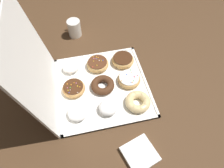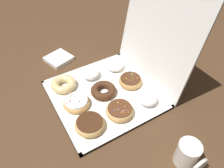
{
  "view_description": "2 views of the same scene",
  "coord_description": "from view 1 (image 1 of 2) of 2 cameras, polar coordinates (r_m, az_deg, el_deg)",
  "views": [
    {
      "loc": [
        -0.57,
        0.08,
        0.84
      ],
      "look_at": [
        -0.01,
        -0.05,
        0.03
      ],
      "focal_mm": 32.81,
      "sensor_mm": 36.0,
      "label": 1
    },
    {
      "loc": [
        0.58,
        -0.31,
        0.7
      ],
      "look_at": [
        -0.0,
        0.04,
        0.05
      ],
      "focal_mm": 33.71,
      "sensor_mm": 36.0,
      "label": 2
    }
  ],
  "objects": [
    {
      "name": "ground_plane",
      "position": [
        1.02,
        -2.62,
        -0.93
      ],
      "size": [
        3.0,
        3.0,
        0.0
      ],
      "primitive_type": "plane",
      "color": "#4C331E"
    },
    {
      "name": "donut_box",
      "position": [
        1.01,
        -2.63,
        -0.75
      ],
      "size": [
        0.44,
        0.44,
        0.01
      ],
      "color": "white",
      "rests_on": "ground"
    },
    {
      "name": "box_lid_open",
      "position": [
        0.86,
        -20.73,
        4.48
      ],
      "size": [
        0.44,
        0.08,
        0.45
      ],
      "primitive_type": "cube",
      "rotation": [
        1.41,
        0.0,
        0.0
      ],
      "color": "white",
      "rests_on": "ground"
    },
    {
      "name": "cruller_donut_0",
      "position": [
        0.94,
        7.21,
        -4.91
      ],
      "size": [
        0.12,
        0.12,
        0.04
      ],
      "color": "#EACC8C",
      "rests_on": "donut_box"
    },
    {
      "name": "sprinkle_donut_1",
      "position": [
        1.01,
        4.73,
        1.43
      ],
      "size": [
        0.11,
        0.11,
        0.04
      ],
      "color": "tan",
      "rests_on": "donut_box"
    },
    {
      "name": "chocolate_frosted_donut_2",
      "position": [
        1.09,
        3.02,
        6.74
      ],
      "size": [
        0.12,
        0.12,
        0.04
      ],
      "color": "tan",
      "rests_on": "donut_box"
    },
    {
      "name": "powdered_filled_donut_3",
      "position": [
        0.92,
        -1.36,
        -6.57
      ],
      "size": [
        0.09,
        0.09,
        0.05
      ],
      "color": "white",
      "rests_on": "donut_box"
    },
    {
      "name": "chocolate_cake_ring_donut_4",
      "position": [
        0.99,
        -2.48,
        -0.25
      ],
      "size": [
        0.11,
        0.11,
        0.04
      ],
      "color": "#472816",
      "rests_on": "donut_box"
    },
    {
      "name": "sprinkle_donut_5",
      "position": [
        1.07,
        -4.15,
        5.6
      ],
      "size": [
        0.11,
        0.11,
        0.04
      ],
      "color": "tan",
      "rests_on": "donut_box"
    },
    {
      "name": "powdered_filled_donut_6",
      "position": [
        0.92,
        -9.55,
        -7.78
      ],
      "size": [
        0.09,
        0.09,
        0.04
      ],
      "color": "white",
      "rests_on": "donut_box"
    },
    {
      "name": "sprinkle_donut_7",
      "position": [
        0.99,
        -10.65,
        -1.16
      ],
      "size": [
        0.11,
        0.11,
        0.04
      ],
      "color": "tan",
      "rests_on": "donut_box"
    },
    {
      "name": "powdered_filled_donut_8",
      "position": [
        1.07,
        -11.4,
        4.74
      ],
      "size": [
        0.08,
        0.08,
        0.04
      ],
      "color": "white",
      "rests_on": "donut_box"
    },
    {
      "name": "coffee_mug",
      "position": [
        1.26,
        -10.49,
        15.23
      ],
      "size": [
        0.1,
        0.08,
        0.1
      ],
      "color": "white",
      "rests_on": "ground"
    },
    {
      "name": "napkin_stack",
      "position": [
        0.87,
        7.78,
        -18.77
      ],
      "size": [
        0.15,
        0.15,
        0.02
      ],
      "primitive_type": "cube",
      "rotation": [
        0.0,
        0.0,
        0.3
      ],
      "color": "white",
      "rests_on": "ground"
    }
  ]
}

